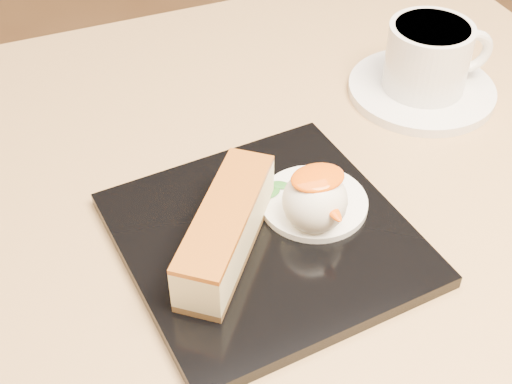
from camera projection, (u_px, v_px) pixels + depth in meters
name	position (u px, v px, depth m)	size (l,w,h in m)	color
table	(289.00, 344.00, 0.69)	(0.80, 0.80, 0.72)	black
dessert_plate	(265.00, 238.00, 0.58)	(0.22, 0.22, 0.01)	black
cheesecake	(226.00, 230.00, 0.54)	(0.12, 0.13, 0.04)	brown
cream_smear	(314.00, 203.00, 0.59)	(0.09, 0.09, 0.01)	white
ice_cream_scoop	(315.00, 201.00, 0.56)	(0.05, 0.05, 0.05)	white
mango_sauce	(318.00, 178.00, 0.55)	(0.04, 0.03, 0.01)	#EC5607
mint_sprig	(270.00, 189.00, 0.60)	(0.04, 0.03, 0.00)	#2F7C28
saucer	(421.00, 90.00, 0.73)	(0.15, 0.15, 0.01)	white
coffee_cup	(430.00, 56.00, 0.71)	(0.11, 0.08, 0.07)	white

